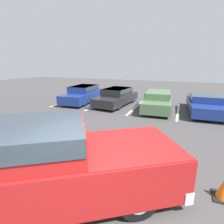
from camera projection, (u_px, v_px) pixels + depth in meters
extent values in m
cube|color=white|center=(69.00, 101.00, 14.58)|extent=(0.12, 4.63, 0.01)
cube|color=white|center=(100.00, 104.00, 13.56)|extent=(0.12, 4.63, 0.01)
cube|color=white|center=(136.00, 107.00, 12.53)|extent=(0.12, 4.63, 0.01)
cube|color=white|center=(178.00, 111.00, 11.50)|extent=(0.12, 4.63, 0.01)
cube|color=#A51919|center=(52.00, 172.00, 3.84)|extent=(5.79, 4.77, 0.98)
cube|color=#A51919|center=(34.00, 139.00, 3.56)|extent=(2.69, 2.63, 0.64)
cube|color=#2D3842|center=(33.00, 132.00, 3.52)|extent=(2.69, 2.65, 0.35)
cube|color=#A51919|center=(130.00, 146.00, 4.07)|extent=(2.78, 2.72, 0.14)
cube|color=silver|center=(166.00, 171.00, 4.48)|extent=(1.27, 1.77, 0.28)
cylinder|color=black|center=(118.00, 158.00, 5.02)|extent=(0.84, 0.70, 0.82)
cylinder|color=#ADADB2|center=(118.00, 158.00, 5.02)|extent=(0.55, 0.51, 0.45)
cylinder|color=black|center=(138.00, 199.00, 3.50)|extent=(0.84, 0.70, 0.82)
cylinder|color=#ADADB2|center=(138.00, 199.00, 3.50)|extent=(0.55, 0.51, 0.45)
cube|color=navy|center=(84.00, 96.00, 14.12)|extent=(2.04, 4.80, 0.64)
cube|color=navy|center=(84.00, 89.00, 14.05)|extent=(1.70, 2.54, 0.48)
cube|color=#2D3842|center=(84.00, 87.00, 14.03)|extent=(1.77, 2.49, 0.29)
cylinder|color=black|center=(84.00, 102.00, 12.69)|extent=(0.24, 0.64, 0.63)
cylinder|color=#ADADB2|center=(84.00, 102.00, 12.69)|extent=(0.24, 0.36, 0.35)
cylinder|color=black|center=(66.00, 101.00, 13.16)|extent=(0.24, 0.64, 0.63)
cylinder|color=#ADADB2|center=(66.00, 101.00, 13.16)|extent=(0.24, 0.36, 0.35)
cylinder|color=black|center=(99.00, 96.00, 15.18)|extent=(0.24, 0.64, 0.63)
cylinder|color=#ADADB2|center=(99.00, 96.00, 15.18)|extent=(0.24, 0.36, 0.35)
cylinder|color=black|center=(83.00, 95.00, 15.65)|extent=(0.24, 0.64, 0.63)
cylinder|color=#ADADB2|center=(83.00, 95.00, 15.65)|extent=(0.24, 0.36, 0.35)
cube|color=#232326|center=(116.00, 99.00, 13.07)|extent=(2.20, 4.57, 0.57)
cube|color=#232326|center=(117.00, 91.00, 13.00)|extent=(1.78, 2.44, 0.49)
cube|color=#2D3842|center=(117.00, 90.00, 12.97)|extent=(1.84, 2.40, 0.30)
cylinder|color=black|center=(118.00, 105.00, 11.67)|extent=(0.27, 0.68, 0.66)
cylinder|color=#ADADB2|center=(118.00, 105.00, 11.67)|extent=(0.25, 0.38, 0.36)
cylinder|color=black|center=(99.00, 103.00, 12.35)|extent=(0.27, 0.68, 0.66)
cylinder|color=#ADADB2|center=(99.00, 103.00, 12.35)|extent=(0.25, 0.38, 0.36)
cylinder|color=black|center=(132.00, 98.00, 13.85)|extent=(0.27, 0.68, 0.66)
cylinder|color=#ADADB2|center=(132.00, 98.00, 13.85)|extent=(0.25, 0.38, 0.36)
cylinder|color=black|center=(115.00, 97.00, 14.54)|extent=(0.27, 0.68, 0.66)
cylinder|color=#ADADB2|center=(115.00, 97.00, 14.54)|extent=(0.25, 0.38, 0.36)
cube|color=#4C6B47|center=(158.00, 103.00, 11.67)|extent=(1.98, 4.39, 0.62)
cube|color=#4C6B47|center=(158.00, 95.00, 11.61)|extent=(1.64, 2.32, 0.42)
cube|color=#2D3842|center=(158.00, 93.00, 11.58)|extent=(1.71, 2.28, 0.25)
cylinder|color=black|center=(168.00, 110.00, 10.36)|extent=(0.27, 0.67, 0.65)
cylinder|color=#ADADB2|center=(168.00, 110.00, 10.36)|extent=(0.27, 0.37, 0.36)
cylinder|color=black|center=(144.00, 109.00, 10.80)|extent=(0.27, 0.67, 0.65)
cylinder|color=#ADADB2|center=(144.00, 109.00, 10.80)|extent=(0.27, 0.37, 0.36)
cylinder|color=black|center=(169.00, 102.00, 12.64)|extent=(0.27, 0.67, 0.65)
cylinder|color=#ADADB2|center=(169.00, 102.00, 12.64)|extent=(0.27, 0.37, 0.36)
cylinder|color=black|center=(149.00, 101.00, 13.07)|extent=(0.27, 0.67, 0.65)
cylinder|color=#ADADB2|center=(149.00, 101.00, 13.07)|extent=(0.27, 0.37, 0.36)
cube|color=navy|center=(204.00, 106.00, 10.91)|extent=(2.02, 4.53, 0.60)
cube|color=navy|center=(205.00, 97.00, 10.86)|extent=(1.70, 2.39, 0.40)
cube|color=#2D3842|center=(205.00, 96.00, 10.83)|extent=(1.77, 2.35, 0.24)
cylinder|color=black|center=(223.00, 115.00, 9.53)|extent=(0.25, 0.68, 0.67)
cylinder|color=#ADADB2|center=(223.00, 115.00, 9.53)|extent=(0.25, 0.38, 0.37)
cylinder|color=black|center=(192.00, 112.00, 10.02)|extent=(0.25, 0.68, 0.67)
cylinder|color=#ADADB2|center=(192.00, 112.00, 10.02)|extent=(0.25, 0.38, 0.37)
cylinder|color=black|center=(214.00, 104.00, 11.88)|extent=(0.25, 0.68, 0.67)
cylinder|color=#ADADB2|center=(214.00, 104.00, 11.88)|extent=(0.25, 0.38, 0.37)
cylinder|color=black|center=(189.00, 103.00, 12.37)|extent=(0.25, 0.68, 0.67)
cylinder|color=#ADADB2|center=(189.00, 103.00, 12.37)|extent=(0.25, 0.38, 0.37)
cube|color=black|center=(223.00, 197.00, 4.07)|extent=(0.46, 0.46, 0.03)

